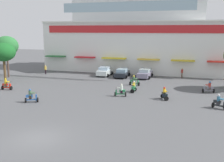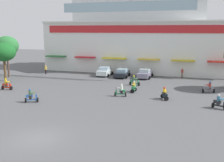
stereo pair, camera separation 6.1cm
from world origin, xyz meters
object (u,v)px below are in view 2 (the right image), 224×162
plaza_tree_0 (4,52)px  scooter_rider_0 (134,81)px  parked_car_0 (105,71)px  pedestrian_1 (182,72)px  parked_car_2 (145,73)px  plaza_tree_2 (7,46)px  scooter_rider_1 (219,103)px  scooter_rider_3 (209,88)px  pedestrian_0 (46,69)px  scooter_rider_6 (164,94)px  scooter_rider_4 (7,85)px  parked_car_1 (122,73)px  scooter_rider_7 (121,91)px  scooter_rider_8 (134,88)px  scooter_rider_5 (31,97)px

plaza_tree_0 → scooter_rider_0: 20.62m
parked_car_0 → pedestrian_1: bearing=7.2°
parked_car_2 → pedestrian_1: 6.13m
parked_car_2 → parked_car_0: bearing=-179.7°
plaza_tree_2 → scooter_rider_1: size_ratio=4.58×
scooter_rider_3 → pedestrian_0: 28.43m
scooter_rider_6 → pedestrian_0: bearing=152.8°
scooter_rider_3 → pedestrian_0: size_ratio=0.96×
pedestrian_1 → scooter_rider_0: bearing=-127.7°
scooter_rider_0 → scooter_rider_4: (-15.65, -8.00, 0.05)m
pedestrian_0 → parked_car_1: bearing=4.1°
parked_car_1 → scooter_rider_0: size_ratio=2.93×
plaza_tree_2 → pedestrian_1: (28.06, 7.79, -4.29)m
parked_car_0 → scooter_rider_3: size_ratio=2.65×
scooter_rider_7 → scooter_rider_8: (1.00, 2.66, -0.03)m
plaza_tree_0 → scooter_rider_4: plaza_tree_0 is taller
scooter_rider_5 → scooter_rider_6: size_ratio=1.05×
parked_car_2 → scooter_rider_7: size_ratio=2.91×
scooter_rider_5 → pedestrian_1: bearing=53.7°
plaza_tree_2 → scooter_rider_3: 32.32m
plaza_tree_0 → scooter_rider_7: plaza_tree_0 is taller
scooter_rider_5 → scooter_rider_0: bearing=54.6°
scooter_rider_0 → scooter_rider_5: scooter_rider_5 is taller
scooter_rider_0 → scooter_rider_3: bearing=-9.2°
parked_car_2 → scooter_rider_1: parked_car_2 is taller
scooter_rider_6 → scooter_rider_7: size_ratio=0.95×
parked_car_0 → scooter_rider_8: bearing=-54.0°
parked_car_1 → scooter_rider_0: 6.92m
scooter_rider_1 → scooter_rider_8: (-9.96, 4.52, -0.01)m
scooter_rider_0 → pedestrian_0: bearing=164.3°
plaza_tree_0 → pedestrian_1: plaza_tree_0 is taller
scooter_rider_4 → plaza_tree_2: bearing=127.0°
plaza_tree_0 → pedestrian_0: 8.89m
scooter_rider_4 → scooter_rider_6: (20.74, 1.31, -0.05)m
parked_car_2 → scooter_rider_6: size_ratio=3.05×
parked_car_0 → scooter_rider_3: 18.67m
scooter_rider_4 → scooter_rider_5: 8.14m
plaza_tree_0 → parked_car_2: plaza_tree_0 is taller
parked_car_0 → scooter_rider_7: (6.67, -13.22, -0.15)m
parked_car_1 → scooter_rider_1: size_ratio=2.97×
parked_car_1 → parked_car_2: (3.80, 0.47, 0.05)m
scooter_rider_6 → scooter_rider_7: (-5.21, -0.13, 0.03)m
scooter_rider_0 → parked_car_0: bearing=136.8°
pedestrian_0 → scooter_rider_4: bearing=-81.5°
scooter_rider_0 → plaza_tree_2: bearing=179.4°
plaza_tree_0 → parked_car_1: (16.54, 8.76, -3.78)m
parked_car_1 → scooter_rider_0: (3.51, -5.96, -0.12)m
pedestrian_0 → scooter_rider_8: bearing=-26.3°
scooter_rider_6 → parked_car_2: bearing=110.1°
scooter_rider_7 → scooter_rider_4: bearing=-175.7°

